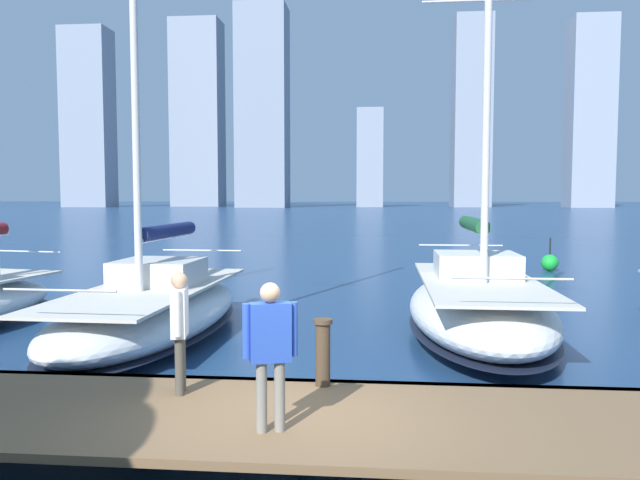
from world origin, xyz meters
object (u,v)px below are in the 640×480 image
at_px(sailboat_forest, 479,306).
at_px(person_blue_shirt, 270,342).
at_px(mooring_post, 323,351).
at_px(person_white_shirt, 180,320).
at_px(channel_buoy, 550,263).
at_px(sailboat_navy, 152,308).

distance_m(sailboat_forest, person_blue_shirt, 8.12).
bearing_deg(person_blue_shirt, sailboat_forest, -114.65).
bearing_deg(sailboat_forest, mooring_post, 62.44).
xyz_separation_m(person_white_shirt, channel_buoy, (-9.70, -18.95, -1.20)).
xyz_separation_m(sailboat_navy, mooring_post, (-4.24, 4.95, 0.39)).
distance_m(sailboat_forest, sailboat_navy, 7.22).
bearing_deg(mooring_post, sailboat_navy, -49.46).
distance_m(sailboat_navy, person_white_shirt, 6.02).
bearing_deg(person_blue_shirt, mooring_post, -103.92).
height_order(sailboat_navy, mooring_post, sailboat_navy).
distance_m(person_white_shirt, channel_buoy, 21.32).
xyz_separation_m(sailboat_navy, person_blue_shirt, (-3.82, 6.64, 0.91)).
xyz_separation_m(sailboat_forest, person_white_shirt, (4.76, 6.15, 0.82)).
xyz_separation_m(sailboat_navy, person_white_shirt, (-2.42, 5.44, 0.88)).
distance_m(mooring_post, channel_buoy, 20.09).
relative_size(sailboat_forest, sailboat_navy, 0.88).
bearing_deg(person_white_shirt, sailboat_navy, -66.01).
bearing_deg(sailboat_navy, channel_buoy, -131.90).
bearing_deg(person_white_shirt, person_blue_shirt, 139.35).
bearing_deg(sailboat_forest, sailboat_navy, 5.58).
height_order(person_blue_shirt, mooring_post, person_blue_shirt).
relative_size(sailboat_navy, channel_buoy, 8.92).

